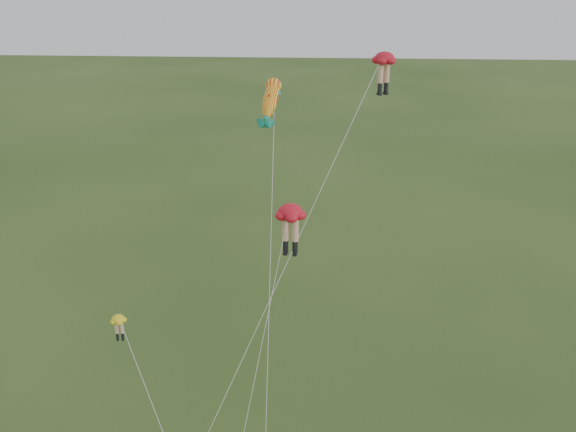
{
  "coord_description": "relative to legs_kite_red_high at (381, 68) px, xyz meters",
  "views": [
    {
      "loc": [
        4.53,
        -27.01,
        24.52
      ],
      "look_at": [
        2.49,
        6.0,
        11.3
      ],
      "focal_mm": 40.0,
      "sensor_mm": 36.0,
      "label": 1
    }
  ],
  "objects": [
    {
      "name": "legs_kite_red_high",
      "position": [
        0.0,
        0.0,
        0.0
      ],
      "size": [
        10.8,
        12.75,
        19.78
      ],
      "rotation": [
        0.0,
        0.0,
        0.54
      ],
      "color": "red",
      "rests_on": "ground"
    },
    {
      "name": "legs_kite_yellow",
      "position": [
        -12.8,
        -10.12,
        -11.45
      ],
      "size": [
        4.3,
        3.95,
        8.28
      ],
      "rotation": [
        0.0,
        0.0,
        0.14
      ],
      "color": "yellow",
      "rests_on": "ground"
    },
    {
      "name": "fish_kite",
      "position": [
        -6.04,
        -2.45,
        -1.43
      ],
      "size": [
        1.3,
        10.16,
        18.82
      ],
      "rotation": [
        0.7,
        0.0,
        -0.15
      ],
      "color": "yellow",
      "rests_on": "ground"
    },
    {
      "name": "legs_kite_red_mid",
      "position": [
        -4.7,
        -7.65,
        -6.19
      ],
      "size": [
        3.58,
        4.96,
        13.46
      ],
      "rotation": [
        0.0,
        0.0,
        -0.15
      ],
      "color": "red",
      "rests_on": "ground"
    }
  ]
}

